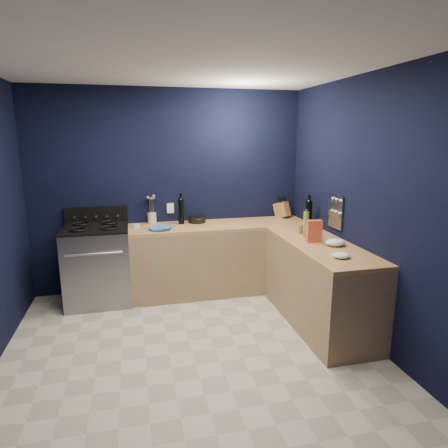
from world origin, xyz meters
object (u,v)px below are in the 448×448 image
object	(u,v)px
knife_block	(282,210)
crouton_bag	(314,231)
gas_range	(98,266)
plate_stack	(160,228)
utensil_crock	(152,218)

from	to	relation	value
knife_block	crouton_bag	bearing A→B (deg)	-127.21
knife_block	crouton_bag	world-z (taller)	crouton_bag
gas_range	crouton_bag	xyz separation A→B (m)	(2.32, -1.05, 0.56)
gas_range	plate_stack	world-z (taller)	plate_stack
plate_stack	utensil_crock	xyz separation A→B (m)	(-0.07, 0.38, 0.05)
plate_stack	crouton_bag	bearing A→B (deg)	-31.12
knife_block	crouton_bag	xyz separation A→B (m)	(-0.15, -1.29, 0.01)
gas_range	crouton_bag	world-z (taller)	crouton_bag
gas_range	crouton_bag	bearing A→B (deg)	-24.44
gas_range	plate_stack	size ratio (longest dim) A/B	3.51
utensil_crock	knife_block	world-z (taller)	knife_block
gas_range	utensil_crock	distance (m)	0.90
utensil_crock	knife_block	bearing A→B (deg)	-1.04
plate_stack	crouton_bag	distance (m)	1.82
knife_block	crouton_bag	size ratio (longest dim) A/B	0.89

